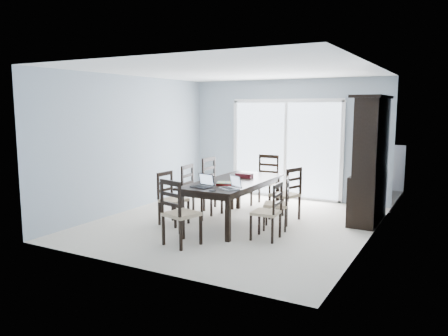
# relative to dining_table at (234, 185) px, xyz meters

# --- Properties ---
(floor) EXTENTS (5.00, 5.00, 0.00)m
(floor) POSITION_rel_dining_table_xyz_m (0.00, 0.00, -0.67)
(floor) COLOR beige
(floor) RESTS_ON ground
(ceiling) EXTENTS (5.00, 5.00, 0.00)m
(ceiling) POSITION_rel_dining_table_xyz_m (0.00, 0.00, 1.93)
(ceiling) COLOR white
(ceiling) RESTS_ON back_wall
(back_wall) EXTENTS (4.50, 0.02, 2.60)m
(back_wall) POSITION_rel_dining_table_xyz_m (0.00, 2.50, 0.63)
(back_wall) COLOR #92A1AF
(back_wall) RESTS_ON floor
(wall_left) EXTENTS (0.02, 5.00, 2.60)m
(wall_left) POSITION_rel_dining_table_xyz_m (-2.25, 0.00, 0.63)
(wall_left) COLOR #92A1AF
(wall_left) RESTS_ON floor
(wall_right) EXTENTS (0.02, 5.00, 2.60)m
(wall_right) POSITION_rel_dining_table_xyz_m (2.25, 0.00, 0.63)
(wall_right) COLOR #92A1AF
(wall_right) RESTS_ON floor
(balcony) EXTENTS (4.50, 2.00, 0.10)m
(balcony) POSITION_rel_dining_table_xyz_m (0.00, 3.50, -0.72)
(balcony) COLOR gray
(balcony) RESTS_ON ground
(railing) EXTENTS (4.50, 0.06, 1.10)m
(railing) POSITION_rel_dining_table_xyz_m (0.00, 4.50, -0.12)
(railing) COLOR #99999E
(railing) RESTS_ON balcony
(dining_table) EXTENTS (1.00, 2.20, 0.75)m
(dining_table) POSITION_rel_dining_table_xyz_m (0.00, 0.00, 0.00)
(dining_table) COLOR black
(dining_table) RESTS_ON floor
(china_hutch) EXTENTS (0.50, 1.38, 2.20)m
(china_hutch) POSITION_rel_dining_table_xyz_m (2.02, 1.25, 0.40)
(china_hutch) COLOR black
(china_hutch) RESTS_ON floor
(sliding_door) EXTENTS (2.52, 0.05, 2.18)m
(sliding_door) POSITION_rel_dining_table_xyz_m (0.00, 2.48, 0.41)
(sliding_door) COLOR silver
(sliding_door) RESTS_ON floor
(chair_left_near) EXTENTS (0.43, 0.42, 1.04)m
(chair_left_near) POSITION_rel_dining_table_xyz_m (-0.95, -0.57, -0.12)
(chair_left_near) COLOR black
(chair_left_near) RESTS_ON floor
(chair_left_mid) EXTENTS (0.46, 0.44, 1.11)m
(chair_left_mid) POSITION_rel_dining_table_xyz_m (-0.84, -0.00, -0.09)
(chair_left_mid) COLOR black
(chair_left_mid) RESTS_ON floor
(chair_left_far) EXTENTS (0.48, 0.46, 1.19)m
(chair_left_far) POSITION_rel_dining_table_xyz_m (-0.80, 0.68, -0.05)
(chair_left_far) COLOR black
(chair_left_far) RESTS_ON floor
(chair_right_near) EXTENTS (0.41, 0.40, 1.02)m
(chair_right_near) POSITION_rel_dining_table_xyz_m (0.95, -0.60, -0.14)
(chair_right_near) COLOR black
(chair_right_near) RESTS_ON floor
(chair_right_mid) EXTENTS (0.48, 0.47, 1.01)m
(chair_right_mid) POSITION_rel_dining_table_xyz_m (0.86, 0.02, -0.14)
(chair_right_mid) COLOR black
(chair_right_mid) RESTS_ON floor
(chair_right_far) EXTENTS (0.53, 0.52, 1.10)m
(chair_right_far) POSITION_rel_dining_table_xyz_m (0.78, 0.61, -0.09)
(chair_right_far) COLOR black
(chair_right_far) RESTS_ON floor
(chair_end_near) EXTENTS (0.52, 0.53, 1.14)m
(chair_end_near) POSITION_rel_dining_table_xyz_m (-0.13, -1.54, -0.07)
(chair_end_near) COLOR black
(chair_end_near) RESTS_ON floor
(chair_end_far) EXTENTS (0.45, 0.46, 1.19)m
(chair_end_far) POSITION_rel_dining_table_xyz_m (-0.09, 1.62, -0.05)
(chair_end_far) COLOR black
(chair_end_far) RESTS_ON floor
(laptop_dark) EXTENTS (0.34, 0.26, 0.21)m
(laptop_dark) POSITION_rel_dining_table_xyz_m (-0.15, -0.84, 0.13)
(laptop_dark) COLOR black
(laptop_dark) RESTS_ON dining_table
(laptop_silver) EXTENTS (0.36, 0.33, 0.21)m
(laptop_silver) POSITION_rel_dining_table_xyz_m (0.30, -0.75, 0.13)
(laptop_silver) COLOR #B5B5B7
(laptop_silver) RESTS_ON dining_table
(book_stack) EXTENTS (0.34, 0.30, 0.05)m
(book_stack) POSITION_rel_dining_table_xyz_m (0.08, -0.45, 0.10)
(book_stack) COLOR maroon
(book_stack) RESTS_ON dining_table
(cell_phone) EXTENTS (0.11, 0.07, 0.01)m
(cell_phone) POSITION_rel_dining_table_xyz_m (0.15, -1.00, 0.08)
(cell_phone) COLOR black
(cell_phone) RESTS_ON dining_table
(game_box) EXTENTS (0.30, 0.15, 0.07)m
(game_box) POSITION_rel_dining_table_xyz_m (0.02, 0.37, 0.11)
(game_box) COLOR #450D10
(game_box) RESTS_ON dining_table
(hot_tub) EXTENTS (2.22, 2.05, 1.01)m
(hot_tub) POSITION_rel_dining_table_xyz_m (-0.33, 3.66, -0.16)
(hot_tub) COLOR maroon
(hot_tub) RESTS_ON balcony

